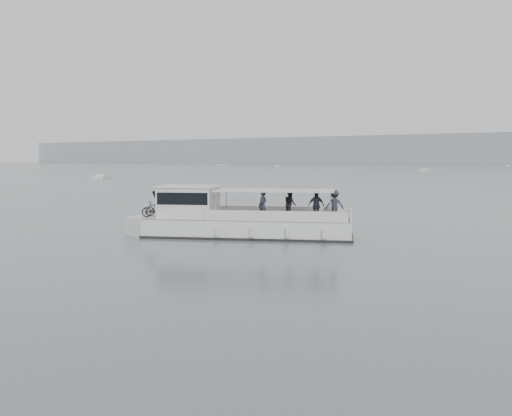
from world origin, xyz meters
The scene contains 3 objects.
ground centered at (0.00, 0.00, 0.00)m, with size 1400.00×1400.00×0.00m, color slate.
tour_boat centered at (0.70, -0.15, 0.87)m, with size 12.29×7.24×5.32m.
moored_fleet centered at (-35.34, 192.03, 0.36)m, with size 430.95×284.27×10.35m.
Camera 1 is at (18.47, -25.49, 4.21)m, focal length 40.00 mm.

